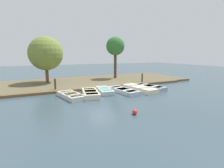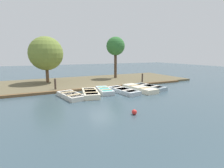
# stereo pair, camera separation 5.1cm
# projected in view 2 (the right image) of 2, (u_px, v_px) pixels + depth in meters

# --- Properties ---
(ground_plane) EXTENTS (80.00, 80.00, 0.00)m
(ground_plane) POSITION_uv_depth(u_px,v_px,m) (103.00, 91.00, 15.53)
(ground_plane) COLOR #384C56
(shore_bank) EXTENTS (8.00, 24.00, 0.21)m
(shore_bank) POSITION_uv_depth(u_px,v_px,m) (86.00, 82.00, 19.95)
(shore_bank) COLOR brown
(shore_bank) RESTS_ON ground_plane
(dock_walkway) EXTENTS (1.54, 19.57, 0.21)m
(dock_walkway) POSITION_uv_depth(u_px,v_px,m) (98.00, 87.00, 16.78)
(dock_walkway) COLOR brown
(dock_walkway) RESTS_ON ground_plane
(rowboat_0) EXTENTS (2.98, 1.71, 0.35)m
(rowboat_0) POSITION_uv_depth(u_px,v_px,m) (71.00, 95.00, 13.02)
(rowboat_0) COLOR beige
(rowboat_0) RESTS_ON ground_plane
(rowboat_1) EXTENTS (3.05, 1.72, 0.41)m
(rowboat_1) POSITION_uv_depth(u_px,v_px,m) (90.00, 93.00, 13.62)
(rowboat_1) COLOR beige
(rowboat_1) RESTS_ON ground_plane
(rowboat_2) EXTENTS (2.78, 1.40, 0.38)m
(rowboat_2) POSITION_uv_depth(u_px,v_px,m) (104.00, 91.00, 14.72)
(rowboat_2) COLOR #B2BCC1
(rowboat_2) RESTS_ON ground_plane
(rowboat_3) EXTENTS (3.40, 1.61, 0.35)m
(rowboat_3) POSITION_uv_depth(u_px,v_px,m) (123.00, 91.00, 14.78)
(rowboat_3) COLOR #B2BCC1
(rowboat_3) RESTS_ON ground_plane
(rowboat_4) EXTENTS (3.69, 1.54, 0.41)m
(rowboat_4) POSITION_uv_depth(u_px,v_px,m) (139.00, 88.00, 15.52)
(rowboat_4) COLOR beige
(rowboat_4) RESTS_ON ground_plane
(rowboat_5) EXTENTS (3.33, 1.80, 0.37)m
(rowboat_5) POSITION_uv_depth(u_px,v_px,m) (150.00, 87.00, 16.29)
(rowboat_5) COLOR #8C9EA8
(rowboat_5) RESTS_ON ground_plane
(mooring_post_near) EXTENTS (0.17, 0.17, 1.17)m
(mooring_post_near) POSITION_uv_depth(u_px,v_px,m) (55.00, 85.00, 15.05)
(mooring_post_near) COLOR #47382D
(mooring_post_near) RESTS_ON ground_plane
(mooring_post_far) EXTENTS (0.17, 0.17, 1.17)m
(mooring_post_far) POSITION_uv_depth(u_px,v_px,m) (142.00, 79.00, 18.94)
(mooring_post_far) COLOR #47382D
(mooring_post_far) RESTS_ON ground_plane
(buoy) EXTENTS (0.28, 0.28, 0.28)m
(buoy) POSITION_uv_depth(u_px,v_px,m) (134.00, 112.00, 9.42)
(buoy) COLOR red
(buoy) RESTS_ON ground_plane
(park_tree_far_left) EXTENTS (3.53, 3.53, 5.05)m
(park_tree_far_left) POSITION_uv_depth(u_px,v_px,m) (46.00, 54.00, 18.30)
(park_tree_far_left) COLOR brown
(park_tree_far_left) RESTS_ON ground_plane
(park_tree_left) EXTENTS (2.29, 2.29, 5.34)m
(park_tree_left) POSITION_uv_depth(u_px,v_px,m) (116.00, 47.00, 21.63)
(park_tree_left) COLOR #4C3828
(park_tree_left) RESTS_ON ground_plane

